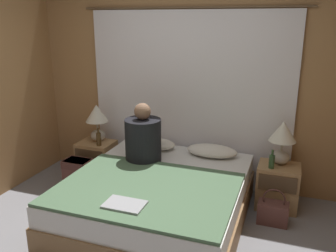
% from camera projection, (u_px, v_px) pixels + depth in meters
% --- Properties ---
extents(wall_back, '(4.03, 0.06, 2.50)m').
position_uv_depth(wall_back, '(190.00, 84.00, 4.29)').
color(wall_back, '#A37547').
rests_on(wall_back, ground_plane).
extents(curtain_panel, '(2.67, 0.02, 2.13)m').
position_uv_depth(curtain_panel, '(188.00, 100.00, 4.28)').
color(curtain_panel, white).
rests_on(curtain_panel, ground_plane).
extents(bed, '(1.69, 1.90, 0.49)m').
position_uv_depth(bed, '(159.00, 199.00, 3.62)').
color(bed, olive).
rests_on(bed, ground_plane).
extents(nightstand_left, '(0.44, 0.38, 0.49)m').
position_uv_depth(nightstand_left, '(97.00, 160.00, 4.60)').
color(nightstand_left, '#A87F51').
rests_on(nightstand_left, ground_plane).
extents(nightstand_right, '(0.44, 0.38, 0.49)m').
position_uv_depth(nightstand_right, '(278.00, 186.00, 3.88)').
color(nightstand_right, '#A87F51').
rests_on(nightstand_right, ground_plane).
extents(lamp_left, '(0.29, 0.29, 0.48)m').
position_uv_depth(lamp_left, '(97.00, 118.00, 4.50)').
color(lamp_left, '#B2A899').
rests_on(lamp_left, nightstand_left).
extents(lamp_right, '(0.29, 0.29, 0.48)m').
position_uv_depth(lamp_right, '(283.00, 137.00, 3.77)').
color(lamp_right, '#B2A899').
rests_on(lamp_right, nightstand_right).
extents(pillow_left, '(0.58, 0.34, 0.12)m').
position_uv_depth(pillow_left, '(152.00, 143.00, 4.32)').
color(pillow_left, silver).
rests_on(pillow_left, bed).
extents(pillow_right, '(0.58, 0.34, 0.12)m').
position_uv_depth(pillow_right, '(212.00, 151.00, 4.08)').
color(pillow_right, silver).
rests_on(pillow_right, bed).
extents(blanket_on_bed, '(1.63, 1.23, 0.03)m').
position_uv_depth(blanket_on_bed, '(146.00, 189.00, 3.26)').
color(blanket_on_bed, '#4C6B4C').
rests_on(blanket_on_bed, bed).
extents(person_left_in_bed, '(0.40, 0.40, 0.65)m').
position_uv_depth(person_left_in_bed, '(143.00, 138.00, 3.88)').
color(person_left_in_bed, black).
rests_on(person_left_in_bed, bed).
extents(beer_bottle_on_left_stand, '(0.06, 0.06, 0.22)m').
position_uv_depth(beer_bottle_on_left_stand, '(99.00, 139.00, 4.39)').
color(beer_bottle_on_left_stand, '#513819').
rests_on(beer_bottle_on_left_stand, nightstand_left).
extents(beer_bottle_on_right_stand, '(0.06, 0.06, 0.20)m').
position_uv_depth(beer_bottle_on_right_stand, '(272.00, 161.00, 3.73)').
color(beer_bottle_on_right_stand, '#2D4C28').
rests_on(beer_bottle_on_right_stand, nightstand_right).
extents(laptop_on_bed, '(0.34, 0.22, 0.02)m').
position_uv_depth(laptop_on_bed, '(125.00, 204.00, 2.94)').
color(laptop_on_bed, '#9EA0A5').
rests_on(laptop_on_bed, blanket_on_bed).
extents(backpack_on_floor, '(0.32, 0.25, 0.39)m').
position_uv_depth(backpack_on_floor, '(78.00, 173.00, 4.28)').
color(backpack_on_floor, brown).
rests_on(backpack_on_floor, ground_plane).
extents(handbag_on_floor, '(0.30, 0.17, 0.38)m').
position_uv_depth(handbag_on_floor, '(273.00, 212.00, 3.59)').
color(handbag_on_floor, brown).
rests_on(handbag_on_floor, ground_plane).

